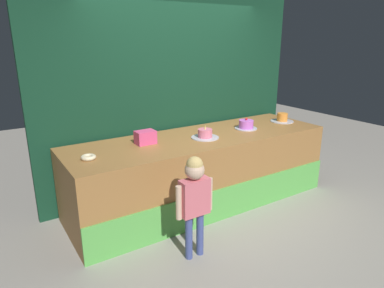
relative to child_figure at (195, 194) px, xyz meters
The scene contains 9 objects.
ground_plane 1.07m from the child_figure, 30.72° to the left, with size 12.00×12.00×0.00m, color gray.
stage_platform 1.19m from the child_figure, 52.55° to the left, with size 3.37×1.04×0.90m.
curtain_backdrop 1.87m from the child_figure, 65.26° to the left, with size 3.78×0.08×2.88m, color #113823.
child_figure is the anchor object (origin of this frame).
pink_box 1.07m from the child_figure, 90.17° to the left, with size 0.23×0.16×0.15m, color #E54A80.
donut 1.15m from the child_figure, 129.97° to the left, with size 0.15×0.15×0.04m, color beige.
cake_left 1.15m from the child_figure, 50.20° to the left, with size 0.34×0.34×0.16m.
cake_center 1.72m from the child_figure, 32.74° to the left, with size 0.30×0.30×0.15m.
cake_right 2.36m from the child_figure, 23.75° to the left, with size 0.33×0.33×0.12m.
Camera 1 is at (-2.32, -2.88, 2.08)m, focal length 32.20 mm.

